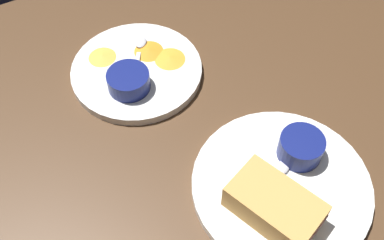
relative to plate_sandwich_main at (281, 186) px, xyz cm
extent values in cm
cube|color=#4C331E|center=(8.89, 6.87, -2.30)|extent=(110.00, 110.00, 3.00)
cylinder|color=white|center=(0.00, 0.00, 0.00)|extent=(27.44, 27.44, 1.60)
cube|color=tan|center=(-3.24, 4.08, 3.20)|extent=(14.84, 11.67, 4.80)
cube|color=#DB938E|center=(-3.24, 4.08, 3.20)|extent=(14.87, 11.19, 0.80)
cylinder|color=navy|center=(3.04, -5.37, 2.73)|extent=(6.99, 6.99, 3.87)
cylinder|color=black|center=(3.04, -5.37, 4.27)|extent=(5.73, 5.73, 0.60)
cube|color=silver|center=(0.89, 4.13, 1.05)|extent=(2.00, 5.54, 0.40)
ellipsoid|color=silver|center=(2.10, -1.24, 1.20)|extent=(2.85, 3.61, 0.80)
cylinder|color=white|center=(32.29, 9.30, 0.00)|extent=(23.89, 23.89, 1.60)
cylinder|color=navy|center=(28.71, 12.28, 2.44)|extent=(7.44, 7.44, 3.28)
cylinder|color=olive|center=(28.71, 12.28, 3.68)|extent=(6.10, 6.10, 0.60)
cube|color=silver|center=(33.00, 8.85, 1.05)|extent=(5.07, 3.63, 0.40)
ellipsoid|color=silver|center=(37.64, 5.89, 1.20)|extent=(3.88, 3.57, 0.80)
cone|color=gold|center=(30.89, 11.06, 1.10)|extent=(6.24, 6.24, 0.60)
cone|color=gold|center=(37.76, 13.70, 1.10)|extent=(7.19, 7.19, 0.60)
cone|color=orange|center=(34.98, 5.49, 1.10)|extent=(5.56, 5.56, 0.60)
cone|color=gold|center=(31.28, 2.93, 1.10)|extent=(7.91, 7.91, 0.60)
camera|label=1|loc=(-22.70, 28.14, 62.52)|focal=43.00mm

